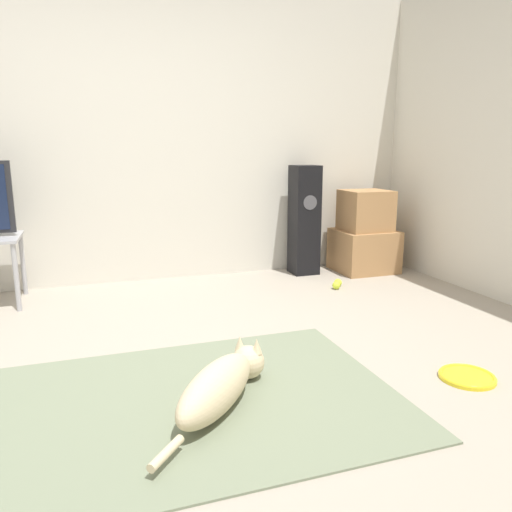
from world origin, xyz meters
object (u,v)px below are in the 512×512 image
(tennis_ball_by_boxes, at_px, (336,285))
(tennis_ball_near_speaker, at_px, (338,283))
(frisbee, at_px, (467,376))
(cardboard_box_upper, at_px, (366,211))
(floor_speaker, at_px, (304,220))
(cardboard_box_lower, at_px, (364,250))
(dog, at_px, (222,384))

(tennis_ball_by_boxes, distance_m, tennis_ball_near_speaker, 0.09)
(frisbee, height_order, cardboard_box_upper, cardboard_box_upper)
(frisbee, distance_m, floor_speaker, 2.36)
(cardboard_box_lower, bearing_deg, tennis_ball_near_speaker, -139.66)
(cardboard_box_upper, height_order, tennis_ball_by_boxes, cardboard_box_upper)
(tennis_ball_near_speaker, bearing_deg, floor_speaker, 98.98)
(cardboard_box_lower, height_order, tennis_ball_near_speaker, cardboard_box_lower)
(dog, xyz_separation_m, cardboard_box_upper, (1.96, 2.06, 0.47))
(dog, bearing_deg, tennis_ball_by_boxes, 48.07)
(dog, xyz_separation_m, tennis_ball_near_speaker, (1.47, 1.65, -0.09))
(cardboard_box_lower, bearing_deg, dog, -133.53)
(frisbee, bearing_deg, dog, 174.32)
(cardboard_box_lower, height_order, floor_speaker, floor_speaker)
(dog, relative_size, frisbee, 2.68)
(tennis_ball_near_speaker, bearing_deg, cardboard_box_lower, 40.34)
(tennis_ball_by_boxes, xyz_separation_m, tennis_ball_near_speaker, (0.06, 0.07, 0.00))
(floor_speaker, height_order, tennis_ball_near_speaker, floor_speaker)
(cardboard_box_lower, distance_m, tennis_ball_by_boxes, 0.76)
(dog, relative_size, floor_speaker, 0.75)
(frisbee, bearing_deg, tennis_ball_by_boxes, 84.75)
(floor_speaker, bearing_deg, dog, -122.48)
(dog, height_order, frisbee, dog)
(tennis_ball_near_speaker, bearing_deg, frisbee, -96.81)
(dog, height_order, floor_speaker, floor_speaker)
(tennis_ball_by_boxes, bearing_deg, tennis_ball_near_speaker, 53.01)
(frisbee, distance_m, cardboard_box_upper, 2.36)
(frisbee, relative_size, cardboard_box_upper, 0.67)
(cardboard_box_lower, xyz_separation_m, tennis_ball_near_speaker, (-0.50, -0.42, -0.16))
(cardboard_box_lower, relative_size, cardboard_box_upper, 1.28)
(floor_speaker, relative_size, tennis_ball_by_boxes, 15.21)
(floor_speaker, bearing_deg, tennis_ball_by_boxes, -87.36)
(dog, bearing_deg, floor_speaker, 57.52)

